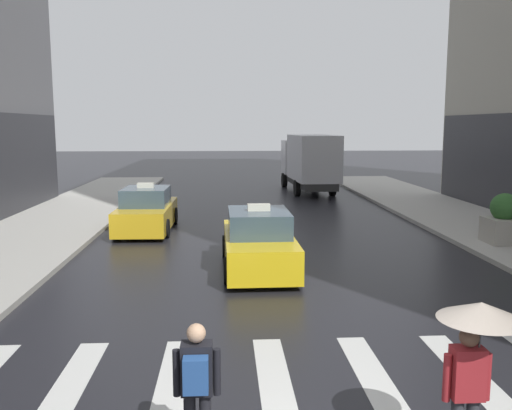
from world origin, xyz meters
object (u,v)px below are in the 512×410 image
object	(u,v)px
box_truck	(310,161)
pedestrian_with_backpack	(197,382)
taxi_second	(147,212)
pedestrian_with_umbrella	(476,339)
planter_mid_block	(504,221)
taxi_lead	(259,243)

from	to	relation	value
box_truck	pedestrian_with_backpack	bearing A→B (deg)	-101.62
taxi_second	pedestrian_with_umbrella	size ratio (longest dim) A/B	2.35
pedestrian_with_backpack	planter_mid_block	world-z (taller)	planter_mid_block
taxi_second	pedestrian_with_umbrella	xyz separation A→B (m)	(5.68, -14.48, 0.79)
box_truck	pedestrian_with_backpack	distance (m)	26.06
box_truck	planter_mid_block	distance (m)	15.31
taxi_lead	pedestrian_with_backpack	xyz separation A→B (m)	(-1.23, -8.55, 0.25)
pedestrian_with_umbrella	pedestrian_with_backpack	world-z (taller)	pedestrian_with_umbrella
taxi_second	box_truck	world-z (taller)	box_truck
taxi_second	box_truck	bearing A→B (deg)	55.32
taxi_lead	pedestrian_with_backpack	world-z (taller)	taxi_lead
box_truck	planter_mid_block	world-z (taller)	box_truck
taxi_lead	taxi_second	bearing A→B (deg)	123.77
taxi_lead	taxi_second	size ratio (longest dim) A/B	1.00
taxi_second	pedestrian_with_umbrella	bearing A→B (deg)	-68.60
planter_mid_block	box_truck	bearing A→B (deg)	105.09
taxi_lead	pedestrian_with_umbrella	distance (m)	9.04
box_truck	planter_mid_block	size ratio (longest dim) A/B	4.77
box_truck	planter_mid_block	bearing A→B (deg)	-74.91
taxi_lead	planter_mid_block	distance (m)	8.30
planter_mid_block	taxi_second	bearing A→B (deg)	163.64
taxi_second	pedestrian_with_backpack	world-z (taller)	taxi_second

